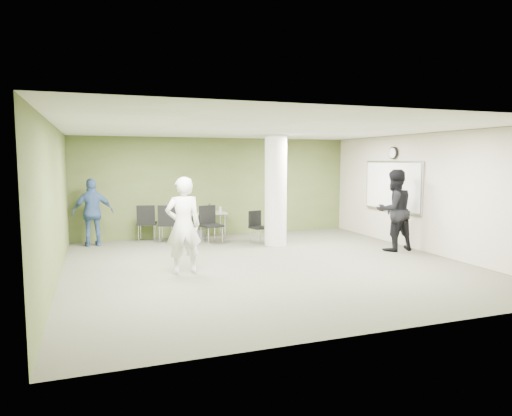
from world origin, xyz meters
name	(u,v)px	position (x,y,z in m)	size (l,w,h in m)	color
floor	(267,264)	(0.00, 0.00, 0.00)	(8.00, 8.00, 0.00)	#4F4D3E
ceiling	(267,129)	(0.00, 0.00, 2.80)	(8.00, 8.00, 0.00)	white
wall_back	(217,187)	(0.00, 4.00, 1.40)	(8.00, 0.02, 2.80)	#4B5628
wall_left	(55,204)	(-4.00, 0.00, 1.40)	(0.02, 8.00, 2.80)	#4B5628
wall_right_cream	(426,193)	(4.00, 0.00, 1.40)	(0.02, 8.00, 2.80)	#C1B4A0
column	(276,190)	(1.00, 2.00, 1.40)	(0.56, 0.56, 2.80)	silver
whiteboard	(392,186)	(3.92, 1.20, 1.50)	(0.05, 2.30, 1.30)	silver
wall_clock	(393,153)	(3.92, 1.20, 2.35)	(0.06, 0.32, 0.32)	black
folding_table	(199,214)	(-0.66, 3.54, 0.68)	(1.56, 0.72, 0.98)	gray
wastebasket	(201,236)	(-0.68, 3.21, 0.14)	(0.25, 0.25, 0.28)	#4C4C4C
chair_back_left	(147,220)	(-2.06, 3.56, 0.58)	(0.59, 0.59, 0.99)	black
chair_back_right	(168,221)	(-1.56, 3.14, 0.59)	(0.63, 0.63, 1.01)	black
chair_table_left	(210,221)	(-0.54, 2.75, 0.58)	(0.60, 0.60, 0.99)	black
chair_table_right	(257,224)	(0.67, 2.46, 0.49)	(0.52, 0.52, 0.84)	black
woman_white	(183,226)	(-1.77, -0.17, 0.93)	(0.68, 0.44, 1.86)	white
man_black	(394,210)	(3.39, 0.37, 0.97)	(0.95, 0.74, 1.95)	black
man_blue	(93,212)	(-3.40, 3.40, 0.86)	(1.00, 0.42, 1.71)	#38568C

